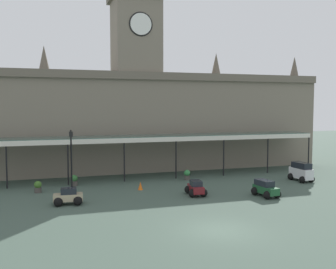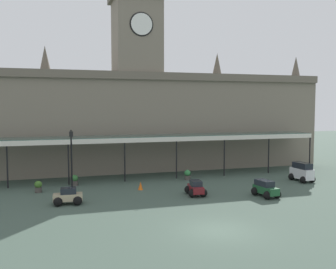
{
  "view_description": "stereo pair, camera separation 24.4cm",
  "coord_description": "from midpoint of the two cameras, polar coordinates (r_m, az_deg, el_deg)",
  "views": [
    {
      "loc": [
        -9.07,
        -19.29,
        7.06
      ],
      "look_at": [
        0.0,
        9.91,
        4.75
      ],
      "focal_mm": 40.7,
      "sensor_mm": 36.0,
      "label": 1
    },
    {
      "loc": [
        -8.84,
        -19.36,
        7.06
      ],
      "look_at": [
        0.0,
        9.91,
        4.75
      ],
      "focal_mm": 40.7,
      "sensor_mm": 36.0,
      "label": 2
    }
  ],
  "objects": [
    {
      "name": "victorian_lamppost",
      "position": [
        31.69,
        -14.51,
        -2.86
      ],
      "size": [
        0.3,
        0.3,
        5.13
      ],
      "color": "black",
      "rests_on": "ground"
    },
    {
      "name": "planter_forecourt_centre",
      "position": [
        34.88,
        -14.06,
        -6.66
      ],
      "size": [
        0.6,
        0.6,
        0.96
      ],
      "color": "#47423D",
      "rests_on": "ground"
    },
    {
      "name": "car_beige_sedan",
      "position": [
        28.55,
        -14.96,
        -9.1
      ],
      "size": [
        2.1,
        1.6,
        1.19
      ],
      "color": "tan",
      "rests_on": "ground"
    },
    {
      "name": "entrance_canopy",
      "position": [
        37.27,
        -3.3,
        -0.43
      ],
      "size": [
        35.68,
        3.26,
        4.14
      ],
      "color": "#38564C",
      "rests_on": "ground"
    },
    {
      "name": "station_building",
      "position": [
        41.97,
        -4.94,
        3.06
      ],
      "size": [
        42.26,
        5.62,
        19.33
      ],
      "color": "slate",
      "rests_on": "ground"
    },
    {
      "name": "car_green_estate",
      "position": [
        30.86,
        14.17,
        -7.96
      ],
      "size": [
        1.71,
        2.34,
        1.27
      ],
      "color": "#1E512D",
      "rests_on": "ground"
    },
    {
      "name": "traffic_cone",
      "position": [
        32.36,
        -4.38,
        -7.67
      ],
      "size": [
        0.4,
        0.4,
        0.68
      ],
      "primitive_type": "cone",
      "color": "orange",
      "rests_on": "ground"
    },
    {
      "name": "ground_plane",
      "position": [
        22.44,
        7.44,
        -14.05
      ],
      "size": [
        140.0,
        140.0,
        0.0
      ],
      "primitive_type": "plane",
      "color": "#3E5145"
    },
    {
      "name": "planter_near_kerb",
      "position": [
        33.01,
        -19.11,
        -7.4
      ],
      "size": [
        0.6,
        0.6,
        0.96
      ],
      "color": "#47423D",
      "rests_on": "ground"
    },
    {
      "name": "car_maroon_sedan",
      "position": [
        30.44,
        3.96,
        -8.13
      ],
      "size": [
        1.66,
        2.14,
        1.19
      ],
      "color": "maroon",
      "rests_on": "ground"
    },
    {
      "name": "planter_by_canopy",
      "position": [
        36.54,
        2.68,
        -6.04
      ],
      "size": [
        0.6,
        0.6,
        0.96
      ],
      "color": "#47423D",
      "rests_on": "ground"
    },
    {
      "name": "car_white_van",
      "position": [
        37.92,
        19.13,
        -5.41
      ],
      "size": [
        1.65,
        2.43,
        1.77
      ],
      "color": "silver",
      "rests_on": "ground"
    }
  ]
}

